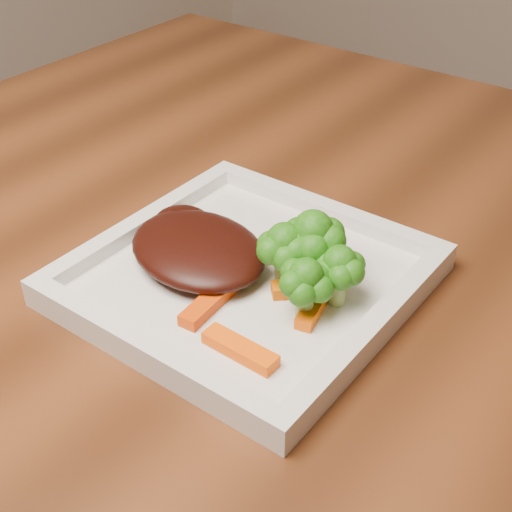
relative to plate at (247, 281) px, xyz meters
The scene contains 11 objects.
plate is the anchor object (origin of this frame).
steak 0.05m from the plate, 166.17° to the right, with size 0.14×0.11×0.03m, color black.
broccoli_0 0.07m from the plate, 30.66° to the left, with size 0.06×0.06×0.07m, color #157613, non-canonical shape.
broccoli_1 0.09m from the plate, 10.41° to the left, with size 0.05×0.05×0.06m, color #136210, non-canonical shape.
broccoli_2 0.08m from the plate, 12.48° to the right, with size 0.05×0.05×0.06m, color #116613, non-canonical shape.
broccoli_3 0.05m from the plate, 16.55° to the left, with size 0.06×0.06×0.06m, color #247213, non-canonical shape.
carrot_0 0.10m from the plate, 55.40° to the right, with size 0.06×0.02×0.01m, color #F75404.
carrot_2 0.06m from the plate, 87.45° to the right, with size 0.06×0.02×0.01m, color #DA3D03.
carrot_4 0.07m from the plate, 80.37° to the left, with size 0.06×0.02×0.01m, color red.
carrot_5 0.08m from the plate, ahead, with size 0.05×0.01×0.01m, color #F75B04.
carrot_6 0.06m from the plate, 10.84° to the left, with size 0.06×0.02×0.01m, color #D55903.
Camera 1 is at (0.19, -0.73, 1.14)m, focal length 50.00 mm.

